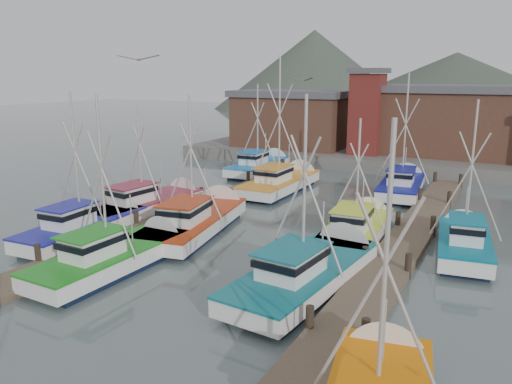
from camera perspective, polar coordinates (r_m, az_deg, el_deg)
The scene contains 20 objects.
ground at distance 22.69m, azimuth -6.36°, elevation -10.47°, with size 260.00×260.00×0.00m, color #495757.
dock_left at distance 29.67m, azimuth -13.23°, elevation -4.54°, with size 2.30×46.00×1.50m.
dock_right at distance 23.43m, azimuth 14.04°, elevation -9.45°, with size 2.30×46.00×1.50m.
quay at distance 56.02m, azimuth 15.38°, elevation 4.05°, with size 44.00×16.00×1.20m, color slate.
shed_left at distance 57.08m, azimuth 4.23°, elevation 8.43°, with size 12.72×8.48×6.20m.
shed_center at distance 54.59m, azimuth 21.84°, elevation 7.68°, with size 14.84×9.54×6.90m.
lookout_tower at distance 52.09m, azimuth 12.56°, elevation 9.03°, with size 3.60×3.60×8.50m.
distant_hills at distance 142.12m, azimuth 18.07°, elevation 8.93°, with size 175.00×140.00×42.00m.
boat_4 at distance 24.92m, azimuth -15.40°, elevation -6.98°, with size 3.64×9.00×9.07m.
boat_5 at distance 22.35m, azimuth 6.29°, elevation -8.95°, with size 4.05×10.21×9.28m.
boat_6 at distance 30.07m, azimuth -18.44°, elevation -3.70°, with size 3.68×8.87×8.99m.
boat_8 at distance 29.91m, azimuth -6.60°, elevation -3.18°, with size 4.91×10.55×8.97m.
boat_9 at distance 28.67m, azimuth 11.57°, elevation -4.11°, with size 3.33×8.96×7.62m.
boat_10 at distance 34.24m, azimuth -11.95°, elevation -1.28°, with size 3.75×9.57×8.16m.
boat_11 at distance 28.22m, azimuth 22.63°, elevation -5.16°, with size 3.43×8.15×8.57m.
boat_12 at distance 40.17m, azimuth 3.11°, elevation 1.15°, with size 4.57×9.96×11.51m.
boat_13 at distance 40.84m, azimuth 16.40°, elevation 0.81°, with size 4.00×9.51×10.05m.
boat_14 at distance 47.62m, azimuth 0.56°, elevation 3.07°, with size 3.79×9.52×9.12m.
gull_near at distance 17.33m, azimuth -13.30°, elevation 14.60°, with size 1.53×0.66×0.24m.
gull_far at distance 25.36m, azimuth 5.20°, elevation 12.67°, with size 1.49×0.65×0.24m.
Camera 1 is at (11.83, -17.09, 9.09)m, focal length 35.00 mm.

